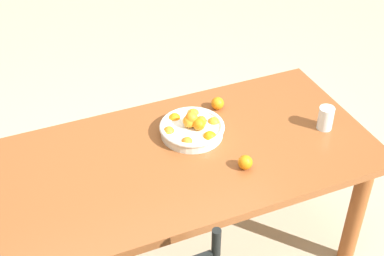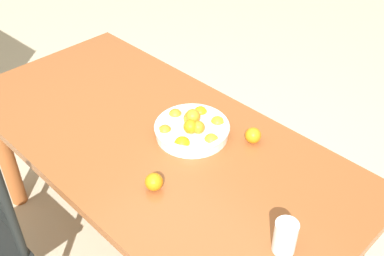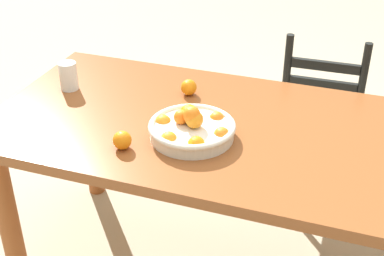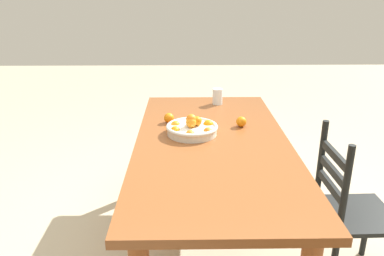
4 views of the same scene
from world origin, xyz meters
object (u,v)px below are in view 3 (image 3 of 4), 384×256
object	(u,v)px
orange_loose_1	(122,140)
drinking_glass	(68,76)
dining_table	(230,150)
fruit_bowl	(192,128)
orange_loose_0	(189,87)
chair_near_window	(319,119)

from	to	relation	value
orange_loose_1	drinking_glass	world-z (taller)	drinking_glass
dining_table	drinking_glass	bearing A→B (deg)	173.44
fruit_bowl	orange_loose_1	bearing A→B (deg)	-143.82
orange_loose_0	fruit_bowl	bearing A→B (deg)	-68.73
orange_loose_1	drinking_glass	size ratio (longest dim) A/B	0.56
fruit_bowl	dining_table	bearing A→B (deg)	45.61
fruit_bowl	orange_loose_0	world-z (taller)	fruit_bowl
chair_near_window	fruit_bowl	size ratio (longest dim) A/B	2.86
fruit_bowl	chair_near_window	bearing A→B (deg)	66.18
fruit_bowl	orange_loose_0	size ratio (longest dim) A/B	4.75
fruit_bowl	orange_loose_1	world-z (taller)	fruit_bowl
fruit_bowl	orange_loose_0	bearing A→B (deg)	111.27
dining_table	orange_loose_1	xyz separation A→B (m)	(-0.33, -0.27, 0.14)
chair_near_window	orange_loose_0	bearing A→B (deg)	45.93
fruit_bowl	drinking_glass	xyz separation A→B (m)	(-0.63, 0.21, 0.02)
orange_loose_0	orange_loose_1	size ratio (longest dim) A/B	1.00
fruit_bowl	orange_loose_1	xyz separation A→B (m)	(-0.21, -0.15, -0.01)
chair_near_window	orange_loose_0	size ratio (longest dim) A/B	13.56
chair_near_window	drinking_glass	world-z (taller)	chair_near_window
chair_near_window	fruit_bowl	bearing A→B (deg)	64.94
chair_near_window	fruit_bowl	distance (m)	1.03
chair_near_window	orange_loose_0	distance (m)	0.84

